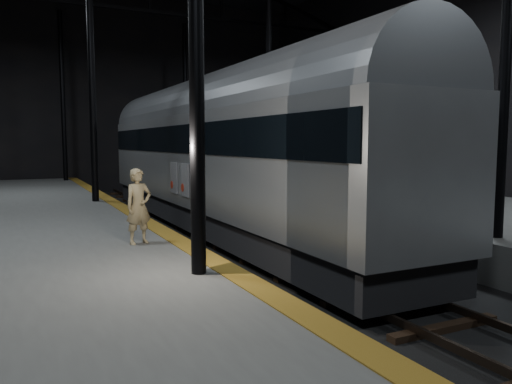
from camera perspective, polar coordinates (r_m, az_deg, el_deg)
ground at (r=14.21m, az=2.68°, el=-7.67°), size 44.00×44.00×0.00m
platform_right at (r=18.84m, az=23.17°, el=-3.27°), size 9.00×43.80×1.00m
tactile_strip at (r=12.79m, az=-10.22°, el=-4.66°), size 0.50×43.80×0.01m
track at (r=14.19m, az=2.68°, el=-7.41°), size 2.40×43.00×0.24m
train at (r=18.14m, az=-4.53°, el=5.15°), size 3.13×20.90×5.59m
woman at (r=11.50m, az=-13.27°, el=-1.60°), size 0.71×0.56×1.70m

